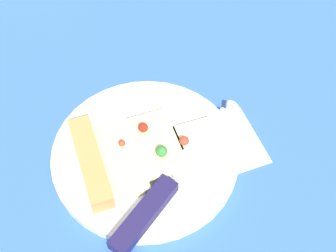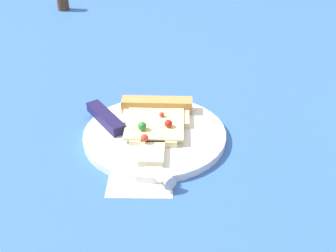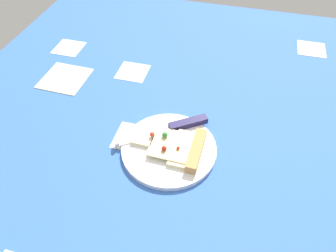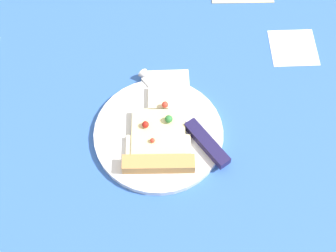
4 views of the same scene
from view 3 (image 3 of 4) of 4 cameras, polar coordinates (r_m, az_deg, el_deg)
name	(u,v)px [view 3 (image 3 of 4)]	position (r cm, az deg, el deg)	size (l,w,h in cm)	color
ground_plane	(201,138)	(79.89, 6.01, -2.24)	(143.59, 143.59, 3.00)	#3360B7
plate	(169,149)	(74.53, 0.15, -4.18)	(22.64, 22.64, 1.23)	silver
pizza_slice	(179,147)	(73.03, 2.08, -3.91)	(17.59, 12.06, 2.66)	beige
knife	(171,128)	(77.29, 0.57, -0.37)	(20.98, 15.31, 2.45)	silver
napkin	(65,78)	(99.65, -18.36, 8.34)	(13.00, 13.00, 0.40)	beige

